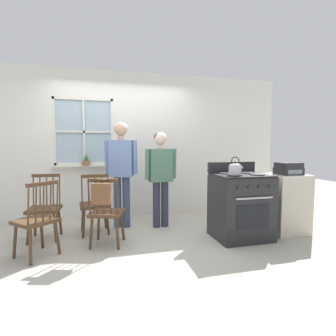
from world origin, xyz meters
TOP-DOWN VIEW (x-y plane):
  - ground_plane at (0.00, 0.00)m, footprint 16.00×16.00m
  - wall_back at (0.04, 1.40)m, footprint 6.40×0.16m
  - chair_by_window at (-0.34, -0.09)m, footprint 0.52×0.50m
  - chair_near_wall at (-0.50, 0.43)m, footprint 0.46×0.44m
  - chair_center_cluster at (-1.15, -0.26)m, footprint 0.58×0.58m
  - chair_near_stove at (-1.19, 0.37)m, footprint 0.44×0.42m
  - person_elderly_left at (-0.08, 0.66)m, footprint 0.54×0.31m
  - person_teen_center at (0.54, 0.51)m, footprint 0.52×0.23m
  - stove at (1.53, -0.29)m, footprint 0.76×0.68m
  - kettle at (1.36, -0.42)m, footprint 0.21×0.17m
  - potted_plant at (-0.65, 1.31)m, footprint 0.15×0.15m
  - handbag at (-0.40, -0.32)m, footprint 0.24×0.23m
  - side_counter at (2.33, -0.26)m, footprint 0.55×0.50m
  - stereo at (2.33, -0.28)m, footprint 0.34×0.29m

SIDE VIEW (x-z plane):
  - ground_plane at x=0.00m, z-range 0.00..0.00m
  - chair_by_window at x=-0.34m, z-range -0.03..0.89m
  - chair_near_wall at x=-0.50m, z-range -0.03..0.89m
  - chair_center_cluster at x=-1.15m, z-range -0.03..0.89m
  - chair_near_stove at x=-1.19m, z-range -0.03..0.89m
  - side_counter at x=2.33m, z-range 0.00..0.90m
  - stove at x=1.53m, z-range -0.07..1.01m
  - handbag at x=-0.40m, z-range 0.59..0.90m
  - person_teen_center at x=0.54m, z-range 0.16..1.71m
  - stereo at x=2.33m, z-range 0.90..1.08m
  - kettle at x=1.36m, z-range 0.90..1.15m
  - person_elderly_left at x=-0.08m, z-range 0.19..1.90m
  - potted_plant at x=-0.65m, z-range 0.94..1.16m
  - wall_back at x=0.04m, z-range -0.01..2.69m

